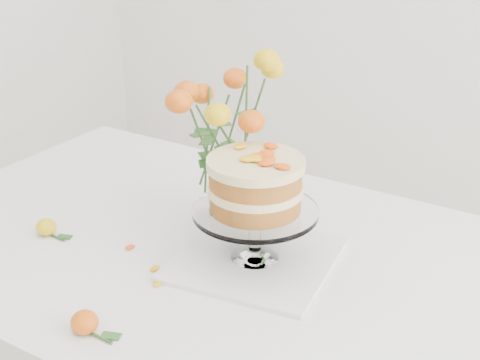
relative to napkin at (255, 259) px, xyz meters
name	(u,v)px	position (x,y,z in m)	size (l,w,h in m)	color
table	(203,275)	(-0.14, 0.00, -0.09)	(1.43, 0.93, 0.76)	tan
napkin	(255,259)	(0.00, 0.00, 0.00)	(0.32, 0.32, 0.01)	silver
cake_stand	(255,190)	(0.00, 0.00, 0.16)	(0.26, 0.26, 0.23)	white
rose_vase	(226,119)	(-0.15, 0.13, 0.24)	(0.35, 0.35, 0.42)	white
loose_rose_near	(46,227)	(-0.46, -0.15, 0.01)	(0.08, 0.05, 0.04)	yellow
loose_rose_far	(85,322)	(-0.13, -0.37, 0.02)	(0.09, 0.05, 0.04)	#CF530A
stray_petal_a	(130,247)	(-0.26, -0.10, 0.00)	(0.03, 0.02, 0.00)	#EFAD0F
stray_petal_b	(155,269)	(-0.16, -0.14, 0.00)	(0.03, 0.02, 0.00)	#EFAD0F
stray_petal_c	(158,284)	(-0.12, -0.18, 0.00)	(0.03, 0.02, 0.00)	#EFAD0F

